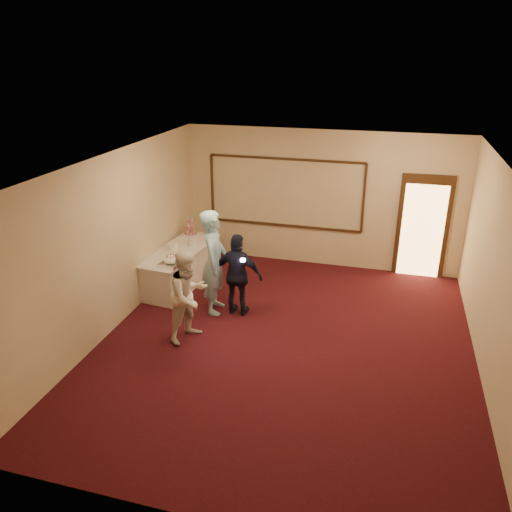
{
  "coord_description": "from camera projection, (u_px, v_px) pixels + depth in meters",
  "views": [
    {
      "loc": [
        1.41,
        -6.95,
        4.54
      ],
      "look_at": [
        -0.75,
        0.87,
        1.15
      ],
      "focal_mm": 35.0,
      "sensor_mm": 36.0,
      "label": 1
    }
  ],
  "objects": [
    {
      "name": "buffet_table",
      "position": [
        180.0,
        267.0,
        10.24
      ],
      "size": [
        1.06,
        2.24,
        0.77
      ],
      "color": "silver",
      "rests_on": "floor"
    },
    {
      "name": "wall_molding",
      "position": [
        285.0,
        193.0,
        10.94
      ],
      "size": [
        3.45,
        0.04,
        1.55
      ],
      "color": "#311C0E",
      "rests_on": "room_walls"
    },
    {
      "name": "woman",
      "position": [
        189.0,
        296.0,
        8.17
      ],
      "size": [
        0.86,
        0.94,
        1.57
      ],
      "primitive_type": "imported",
      "rotation": [
        0.0,
        0.0,
        1.14
      ],
      "color": "silver",
      "rests_on": "floor"
    },
    {
      "name": "floor",
      "position": [
        285.0,
        344.0,
        8.28
      ],
      "size": [
        7.0,
        7.0,
        0.0
      ],
      "primitive_type": "plane",
      "color": "black",
      "rests_on": "ground"
    },
    {
      "name": "man",
      "position": [
        214.0,
        262.0,
        8.99
      ],
      "size": [
        0.58,
        0.78,
        1.95
      ],
      "primitive_type": "imported",
      "rotation": [
        0.0,
        0.0,
        1.75
      ],
      "color": "#97CEE8",
      "rests_on": "floor"
    },
    {
      "name": "plate_stack_b",
      "position": [
        193.0,
        242.0,
        10.25
      ],
      "size": [
        0.2,
        0.2,
        0.16
      ],
      "color": "white",
      "rests_on": "buffet_table"
    },
    {
      "name": "room_walls",
      "position": [
        288.0,
        229.0,
        7.5
      ],
      "size": [
        6.04,
        7.04,
        3.02
      ],
      "color": "beige",
      "rests_on": "floor"
    },
    {
      "name": "tart",
      "position": [
        183.0,
        254.0,
        9.8
      ],
      "size": [
        0.25,
        0.25,
        0.05
      ],
      "color": "white",
      "rests_on": "buffet_table"
    },
    {
      "name": "cupcake_stand",
      "position": [
        190.0,
        227.0,
        10.91
      ],
      "size": [
        0.27,
        0.27,
        0.39
      ],
      "color": "#D44B85",
      "rests_on": "buffet_table"
    },
    {
      "name": "camera_flash",
      "position": [
        243.0,
        260.0,
        8.49
      ],
      "size": [
        0.08,
        0.06,
        0.05
      ],
      "primitive_type": "cube",
      "rotation": [
        0.0,
        0.0,
        -0.37
      ],
      "color": "white",
      "rests_on": "guest"
    },
    {
      "name": "guest",
      "position": [
        238.0,
        275.0,
        8.94
      ],
      "size": [
        0.92,
        0.42,
        1.55
      ],
      "primitive_type": "imported",
      "rotation": [
        0.0,
        0.0,
        3.1
      ],
      "color": "black",
      "rests_on": "floor"
    },
    {
      "name": "plate_stack_a",
      "position": [
        173.0,
        246.0,
        10.05
      ],
      "size": [
        0.2,
        0.2,
        0.16
      ],
      "color": "white",
      "rests_on": "buffet_table"
    },
    {
      "name": "doorway",
      "position": [
        422.0,
        227.0,
        10.4
      ],
      "size": [
        1.05,
        0.07,
        2.2
      ],
      "color": "#311C0E",
      "rests_on": "floor"
    },
    {
      "name": "pavlova_tray",
      "position": [
        172.0,
        261.0,
        9.35
      ],
      "size": [
        0.41,
        0.54,
        0.18
      ],
      "color": "silver",
      "rests_on": "buffet_table"
    }
  ]
}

